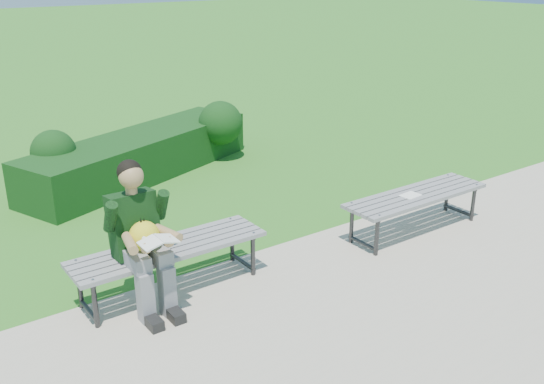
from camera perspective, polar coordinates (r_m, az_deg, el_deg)
The scene contains 7 objects.
ground at distance 6.35m, azimuth -2.24°, elevation -6.01°, with size 80.00×80.00×0.00m.
walkway at distance 5.17m, azimuth 8.76°, elevation -12.99°, with size 30.00×3.50×0.02m.
hedge at distance 8.82m, azimuth -11.88°, elevation 3.80°, with size 3.77×2.19×0.91m.
bench_left at distance 5.58m, azimuth -9.64°, elevation -5.56°, with size 1.80×0.50×0.46m.
bench_right at distance 6.90m, azimuth 13.42°, elevation -0.58°, with size 1.80×0.50×0.46m.
seated_boy at distance 5.26m, azimuth -12.28°, elevation -3.82°, with size 0.56×0.76×1.31m.
paper_sheet at distance 6.81m, azimuth 12.90°, elevation -0.30°, with size 0.23×0.18×0.01m.
Camera 1 is at (-3.08, -4.76, 2.86)m, focal length 40.00 mm.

